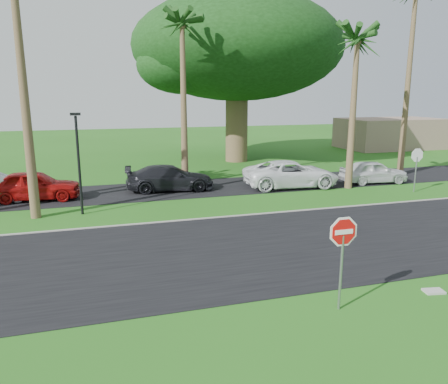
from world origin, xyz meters
TOP-DOWN VIEW (x-y plane):
  - ground at (0.00, 0.00)m, footprint 120.00×120.00m
  - road at (0.00, 2.00)m, footprint 120.00×8.00m
  - parking_strip at (0.00, 12.50)m, footprint 120.00×5.00m
  - curb at (0.00, 6.05)m, footprint 120.00×0.12m
  - stop_sign_near at (0.50, -3.00)m, footprint 1.05×0.07m
  - stop_sign_far at (12.00, 8.00)m, footprint 1.05×0.07m
  - palm_center at (0.00, 14.00)m, footprint 5.00×5.00m
  - palm_right_near at (9.00, 10.00)m, footprint 5.00×5.00m
  - canopy_tree at (6.00, 22.00)m, footprint 16.50×16.50m
  - streetlight_right at (-6.00, 8.50)m, footprint 0.45×0.25m
  - building_far at (24.00, 26.00)m, footprint 10.00×6.00m
  - car_red at (-8.39, 12.05)m, footprint 4.71×2.21m
  - car_dark at (-1.24, 12.34)m, footprint 5.14×2.45m
  - car_minivan at (5.85, 11.19)m, footprint 5.82×3.03m
  - car_pickup at (11.27, 10.83)m, footprint 4.27×2.05m
  - utility_slab at (3.58, -2.91)m, footprint 0.60×0.44m

SIDE VIEW (x-z plane):
  - ground at x=0.00m, z-range 0.00..0.00m
  - road at x=0.00m, z-range 0.00..0.02m
  - parking_strip at x=0.00m, z-range 0.00..0.02m
  - curb at x=0.00m, z-range 0.00..0.06m
  - utility_slab at x=3.58m, z-range 0.00..0.06m
  - car_pickup at x=11.27m, z-range 0.00..1.41m
  - car_dark at x=-1.24m, z-range 0.00..1.45m
  - car_red at x=-8.39m, z-range 0.00..1.56m
  - car_minivan at x=5.85m, z-range 0.00..1.57m
  - building_far at x=24.00m, z-range 0.00..3.00m
  - stop_sign_near at x=0.50m, z-range 0.46..3.09m
  - stop_sign_far at x=12.00m, z-range 0.46..3.09m
  - streetlight_right at x=-6.00m, z-range 0.33..4.97m
  - palm_right_near at x=9.00m, z-range 3.44..12.94m
  - canopy_tree at x=6.00m, z-range 2.39..15.51m
  - palm_center at x=0.00m, z-range 3.91..14.41m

